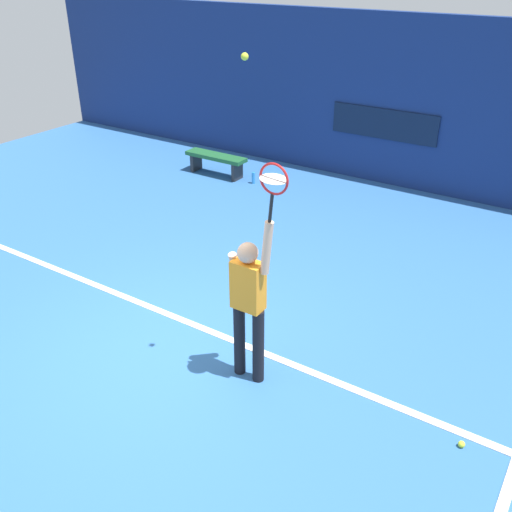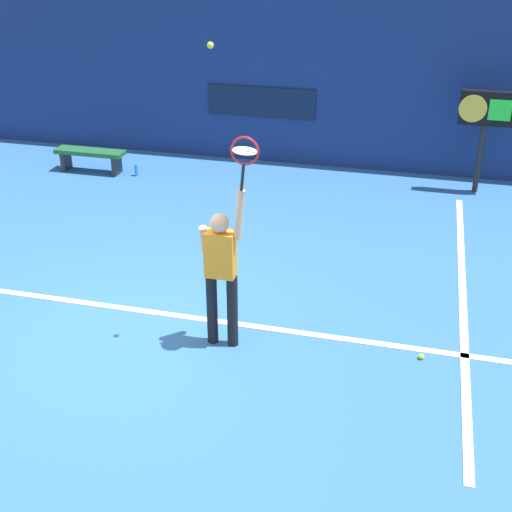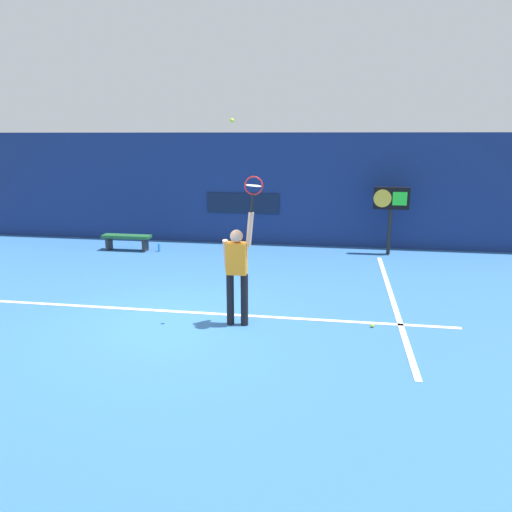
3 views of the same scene
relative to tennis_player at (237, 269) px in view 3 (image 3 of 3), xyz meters
The scene contains 12 objects.
ground_plane 1.55m from the tennis_player, behind, with size 18.00×18.00×0.00m, color #2D609E.
back_wall 6.84m from the tennis_player, 99.82° to the left, with size 18.00×0.20×3.30m, color navy.
sponsor_banner_center 6.69m from the tennis_player, 100.00° to the left, with size 2.20×0.03×0.60m, color #0C1933.
court_baseline 1.59m from the tennis_player, 160.03° to the left, with size 10.00×0.10×0.01m, color white.
court_sideline 3.51m from the tennis_player, 33.04° to the left, with size 0.10×7.00×0.01m, color white.
tennis_player is the anchor object (origin of this frame).
tennis_racket 1.42m from the tennis_player, ahead, with size 0.34×0.27×0.62m.
tennis_ball 2.45m from the tennis_player, 133.93° to the left, with size 0.07×0.07×0.07m, color #CCE033.
scoreboard_clock 6.67m from the tennis_player, 62.27° to the left, with size 0.96×0.20×1.86m.
court_bench 6.70m from the tennis_player, 129.87° to the left, with size 1.40×0.36×0.45m.
water_bottle 6.16m from the tennis_player, 122.93° to the left, with size 0.07×0.07×0.24m, color #338CD8.
spare_ball 2.54m from the tennis_player, ahead, with size 0.07×0.07×0.07m, color #CCE033.
Camera 3 is at (2.81, -7.84, 3.23)m, focal length 34.78 mm.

